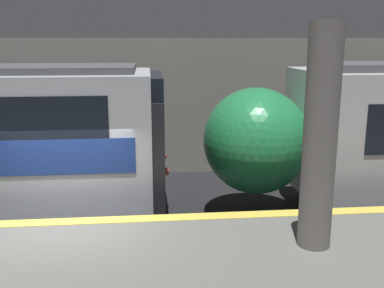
% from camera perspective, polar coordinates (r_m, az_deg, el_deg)
% --- Properties ---
extents(ground_plane, '(120.00, 120.00, 0.00)m').
position_cam_1_polar(ground_plane, '(8.69, -15.82, -15.99)').
color(ground_plane, black).
extents(station_rear_barrier, '(50.00, 0.15, 4.22)m').
position_cam_1_polar(station_rear_barrier, '(14.17, -11.91, 4.47)').
color(station_rear_barrier, '#9E998E').
rests_on(station_rear_barrier, ground).
extents(support_pillar_near, '(0.49, 0.49, 3.29)m').
position_cam_1_polar(support_pillar_near, '(6.69, 15.94, 0.66)').
color(support_pillar_near, slate).
rests_on(support_pillar_near, platform).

